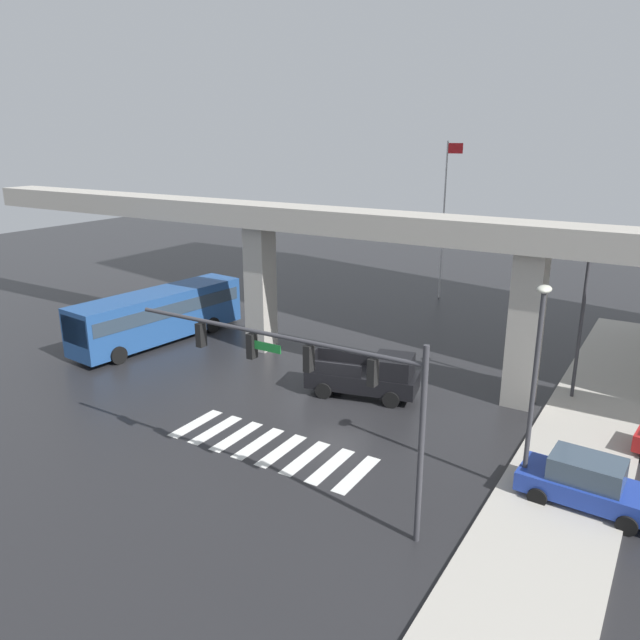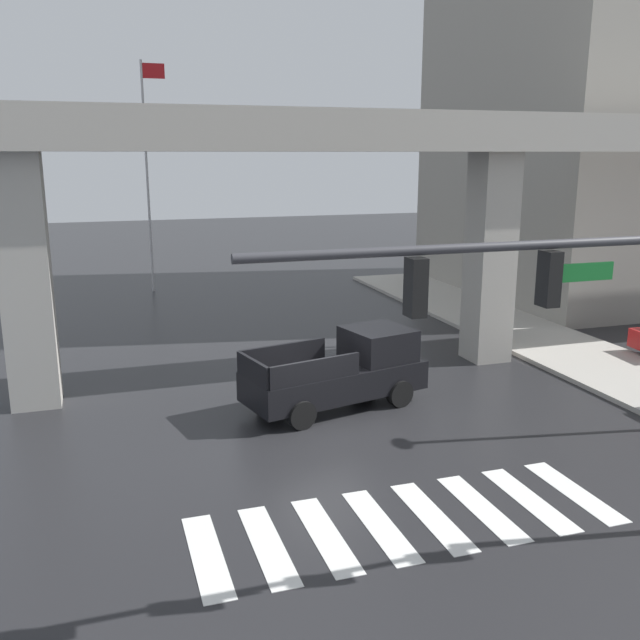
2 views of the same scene
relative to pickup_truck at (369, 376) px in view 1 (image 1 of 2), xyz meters
The scene contains 11 objects.
ground_plane 1.86m from the pickup_truck, 130.41° to the right, with size 120.00×120.00×0.00m, color #232326.
crosswalk_stripes 6.53m from the pickup_truck, 99.09° to the right, with size 8.25×2.80×0.01m.
elevated_overpass 6.72m from the pickup_truck, 110.20° to the left, with size 56.93×2.26×8.16m.
sidewalk_east 9.44m from the pickup_truck, ahead, with size 4.00×36.00×0.15m, color #ADA89E.
pickup_truck is the anchor object (origin of this frame).
city_bus 14.11m from the pickup_truck, behind, with size 3.62×11.00×2.99m.
sedan_blue 10.93m from the pickup_truck, 22.39° to the right, with size 4.38×2.12×1.72m.
traffic_signal_mast 9.75m from the pickup_truck, 74.33° to the right, with size 10.89×0.32×6.20m.
street_lamp_near_corner 9.93m from the pickup_truck, 28.27° to the right, with size 0.44×0.70×7.24m.
street_lamp_mid_block 10.02m from the pickup_truck, 29.35° to the left, with size 0.44×0.70×7.24m.
flagpole 19.77m from the pickup_truck, 100.87° to the left, with size 1.16×0.12×11.29m.
Camera 1 is at (12.81, -22.30, 11.65)m, focal length 34.24 mm.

